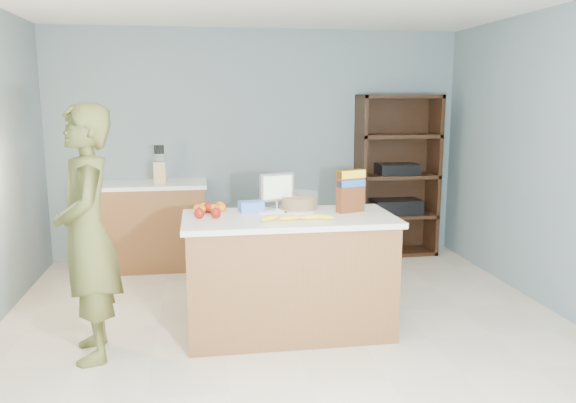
{
  "coord_description": "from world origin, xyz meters",
  "views": [
    {
      "loc": [
        -0.64,
        -3.7,
        1.75
      ],
      "look_at": [
        0.0,
        0.35,
        1.0
      ],
      "focal_mm": 35.0,
      "sensor_mm": 36.0,
      "label": 1
    }
  ],
  "objects": [
    {
      "name": "salad_bowl",
      "position": [
        0.12,
        0.57,
        0.96
      ],
      "size": [
        0.3,
        0.3,
        0.13
      ],
      "color": "#267219",
      "rests_on": "counter_peninsula"
    },
    {
      "name": "shelving_unit",
      "position": [
        1.55,
        2.35,
        0.86
      ],
      "size": [
        0.9,
        0.4,
        1.8
      ],
      "color": "black",
      "rests_on": "ground"
    },
    {
      "name": "envelopes",
      "position": [
        -0.01,
        0.43,
        0.9
      ],
      "size": [
        0.43,
        0.19,
        0.0
      ],
      "color": "white",
      "rests_on": "counter_peninsula"
    },
    {
      "name": "cereal_box",
      "position": [
        0.49,
        0.38,
        1.09
      ],
      "size": [
        0.23,
        0.15,
        0.32
      ],
      "color": "#592B14",
      "rests_on": "counter_peninsula"
    },
    {
      "name": "counter_peninsula",
      "position": [
        0.0,
        0.3,
        0.42
      ],
      "size": [
        1.56,
        0.76,
        0.9
      ],
      "color": "brown",
      "rests_on": "ground"
    },
    {
      "name": "tv",
      "position": [
        -0.05,
        0.6,
        1.06
      ],
      "size": [
        0.28,
        0.12,
        0.28
      ],
      "color": "silver",
      "rests_on": "counter_peninsula"
    },
    {
      "name": "oranges",
      "position": [
        -0.57,
        0.53,
        0.93
      ],
      "size": [
        0.25,
        0.18,
        0.07
      ],
      "color": "orange",
      "rests_on": "counter_peninsula"
    },
    {
      "name": "floor",
      "position": [
        0.0,
        0.0,
        0.0
      ],
      "size": [
        4.5,
        5.0,
        0.02
      ],
      "primitive_type": "cube",
      "color": "beige",
      "rests_on": "ground"
    },
    {
      "name": "walls",
      "position": [
        0.0,
        0.0,
        1.65
      ],
      "size": [
        4.52,
        5.02,
        2.51
      ],
      "color": "slate",
      "rests_on": "ground"
    },
    {
      "name": "apples",
      "position": [
        -0.59,
        0.38,
        0.94
      ],
      "size": [
        0.2,
        0.29,
        0.08
      ],
      "color": "maroon",
      "rests_on": "counter_peninsula"
    },
    {
      "name": "bananas",
      "position": [
        0.05,
        0.15,
        0.92
      ],
      "size": [
        0.54,
        0.14,
        0.04
      ],
      "color": "yellow",
      "rests_on": "counter_peninsula"
    },
    {
      "name": "blue_carton",
      "position": [
        -0.26,
        0.51,
        0.94
      ],
      "size": [
        0.2,
        0.15,
        0.08
      ],
      "primitive_type": "cube",
      "rotation": [
        0.0,
        0.0,
        0.16
      ],
      "color": "blue",
      "rests_on": "counter_peninsula"
    },
    {
      "name": "knife_block",
      "position": [
        -1.05,
        2.15,
        1.02
      ],
      "size": [
        0.12,
        0.1,
        0.31
      ],
      "color": "tan",
      "rests_on": "back_cabinet"
    },
    {
      "name": "person",
      "position": [
        -1.4,
        0.1,
        0.86
      ],
      "size": [
        0.54,
        0.7,
        1.73
      ],
      "primitive_type": "imported",
      "rotation": [
        0.0,
        0.0,
        -1.35
      ],
      "color": "brown",
      "rests_on": "ground"
    },
    {
      "name": "back_cabinet",
      "position": [
        -1.2,
        2.2,
        0.45
      ],
      "size": [
        1.24,
        0.62,
        0.9
      ],
      "color": "brown",
      "rests_on": "ground"
    }
  ]
}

